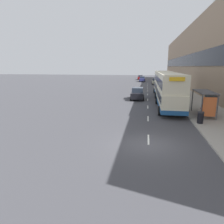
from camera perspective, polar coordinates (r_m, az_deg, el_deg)
ground_plane at (r=13.65m, az=10.39°, el=-9.22°), size 220.00×220.00×0.00m
pavement at (r=51.85m, az=17.34°, el=6.75°), size 5.00×93.00×0.14m
terrace_facade at (r=52.32m, az=22.35°, el=14.24°), size 3.10×93.00×14.35m
lane_mark_0 at (r=14.60m, az=10.37°, el=-7.70°), size 0.12×2.00×0.01m
lane_mark_1 at (r=20.24m, az=10.26°, el=-1.86°), size 0.12×2.00×0.01m
lane_mark_2 at (r=26.00m, az=10.20°, el=1.41°), size 0.12×2.00×0.01m
lane_mark_3 at (r=31.82m, az=10.16°, el=3.49°), size 0.12×2.00×0.01m
lane_mark_4 at (r=37.66m, az=10.13°, el=4.93°), size 0.12×2.00×0.01m
lane_mark_5 at (r=43.52m, az=10.11°, el=5.98°), size 0.12×2.00×0.01m
lane_mark_6 at (r=49.39m, az=10.10°, el=6.78°), size 0.12×2.00×0.01m
lane_mark_7 at (r=55.27m, az=10.09°, el=7.41°), size 0.12×2.00×0.01m
lane_mark_8 at (r=61.16m, az=10.08°, el=7.92°), size 0.12×2.00×0.01m
bus_shelter at (r=22.25m, az=25.49°, el=3.33°), size 1.60×4.20×2.48m
double_decker_bus_near at (r=24.69m, az=16.20°, el=5.86°), size 2.85×10.25×4.30m
double_decker_bus_ahead at (r=36.43m, az=14.34°, el=8.08°), size 2.85×10.35×4.30m
car_0 at (r=31.75m, az=7.28°, el=5.21°), size 2.09×4.24×1.85m
car_1 at (r=60.25m, az=12.24°, el=8.57°), size 1.94×4.10×1.73m
car_2 at (r=69.91m, az=8.63°, el=9.30°), size 2.00×4.16×1.81m
car_3 at (r=80.12m, az=8.10°, el=9.75°), size 2.06×4.44×1.79m
pedestrian_at_shelter at (r=24.66m, az=24.72°, el=2.11°), size 0.33×0.33×1.65m
pedestrian_1 at (r=24.65m, az=26.70°, el=2.03°), size 0.34×0.34×1.74m
pedestrian_2 at (r=26.47m, az=20.32°, el=3.08°), size 0.31×0.31×1.58m
litter_bin at (r=19.35m, az=23.95°, el=-1.44°), size 0.55×0.55×1.05m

